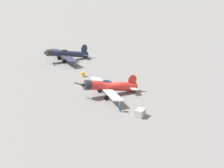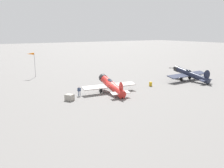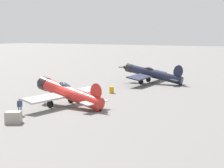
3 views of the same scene
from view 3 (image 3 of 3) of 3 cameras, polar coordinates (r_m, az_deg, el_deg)
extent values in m
plane|color=slate|center=(39.29, -6.49, -3.59)|extent=(400.00, 400.00, 0.00)
cylinder|color=red|center=(39.03, -6.53, -1.49)|extent=(8.52, 2.28, 2.90)
cylinder|color=#232326|center=(41.68, -10.52, 0.04)|extent=(1.31, 1.65, 1.67)
cone|color=#232326|center=(42.14, -11.13, 0.27)|extent=(0.72, 0.70, 0.73)
cube|color=black|center=(42.25, -11.27, 0.29)|extent=(1.94, 2.14, 0.48)
ellipsoid|color=black|center=(39.48, -7.43, -0.28)|extent=(1.86, 0.94, 0.98)
cube|color=#BCB7B2|center=(39.74, -7.57, -1.64)|extent=(2.69, 10.59, 0.47)
ellipsoid|color=red|center=(36.68, -2.55, -1.23)|extent=(1.79, 0.30, 1.98)
cube|color=#BCB7B2|center=(36.99, -2.78, -2.80)|extent=(1.44, 3.49, 0.30)
cylinder|color=#999BA0|center=(39.02, -9.74, -2.32)|extent=(0.14, 0.14, 1.09)
cylinder|color=black|center=(39.12, -9.72, -3.11)|extent=(0.82, 0.28, 0.80)
cylinder|color=#999BA0|center=(41.28, -6.51, -1.70)|extent=(0.14, 0.14, 1.09)
cylinder|color=black|center=(41.37, -6.50, -2.45)|extent=(0.82, 0.28, 0.80)
cylinder|color=black|center=(36.71, -1.92, -4.14)|extent=(0.29, 0.13, 0.28)
cylinder|color=#1E2338|center=(57.23, 6.69, 1.54)|extent=(9.26, 1.70, 2.88)
cylinder|color=#232326|center=(58.86, 2.74, 2.54)|extent=(1.19, 1.42, 1.51)
cone|color=#232326|center=(59.12, 2.17, 2.68)|extent=(0.67, 0.60, 0.66)
cube|color=black|center=(59.19, 2.04, 2.69)|extent=(0.84, 2.83, 0.27)
ellipsoid|color=black|center=(57.49, 5.86, 2.29)|extent=(1.83, 0.84, 0.97)
cube|color=#282D42|center=(57.65, 5.68, 1.45)|extent=(2.59, 12.05, 0.54)
ellipsoid|color=#1E2338|center=(55.91, 10.37, 1.92)|extent=(1.85, 0.21, 2.29)
cube|color=#282D42|center=(56.11, 10.15, 0.72)|extent=(1.26, 3.45, 0.30)
cylinder|color=#999BA0|center=(56.50, 4.57, 0.96)|extent=(0.14, 0.14, 1.18)
cylinder|color=black|center=(56.57, 4.56, 0.37)|extent=(0.81, 0.24, 0.80)
cylinder|color=#999BA0|center=(59.31, 5.74, 1.28)|extent=(0.14, 0.14, 1.18)
cylinder|color=black|center=(59.38, 5.73, 0.71)|extent=(0.81, 0.24, 0.80)
cylinder|color=black|center=(55.99, 10.86, -0.10)|extent=(0.28, 0.11, 0.28)
cylinder|color=#384766|center=(36.14, -14.11, -4.11)|extent=(0.12, 0.12, 0.84)
cylinder|color=#384766|center=(35.95, -14.46, -4.19)|extent=(0.12, 0.12, 0.84)
cube|color=#384766|center=(35.91, -14.33, -3.03)|extent=(0.25, 0.47, 0.60)
sphere|color=gray|center=(35.83, -14.35, -2.36)|extent=(0.22, 0.22, 0.22)
cylinder|color=#384766|center=(36.09, -14.00, -2.93)|extent=(0.09, 0.09, 0.56)
cylinder|color=#384766|center=(35.72, -14.66, -3.07)|extent=(0.09, 0.09, 0.56)
cube|color=#9E998E|center=(33.13, -15.25, -5.08)|extent=(1.70, 1.61, 1.03)
cylinder|color=gold|center=(47.91, -0.07, -0.94)|extent=(0.62, 0.62, 0.86)
torus|color=gold|center=(47.89, -0.07, -0.73)|extent=(0.66, 0.66, 0.04)
torus|color=gold|center=(47.94, -0.07, -1.14)|extent=(0.66, 0.66, 0.04)
camera|label=1|loc=(44.05, -70.06, 16.06)|focal=46.24mm
camera|label=2|loc=(15.31, 87.31, 13.35)|focal=37.61mm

